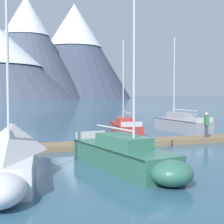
# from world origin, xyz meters

# --- Properties ---
(ground_plane) EXTENTS (700.00, 700.00, 0.00)m
(ground_plane) POSITION_xyz_m (0.00, 0.00, 0.00)
(ground_plane) COLOR #335B75
(mountain_east_summit) EXTENTS (69.89, 69.89, 62.95)m
(mountain_east_summit) POSITION_xyz_m (25.50, 192.77, 32.62)
(mountain_east_summit) COLOR #4C566B
(mountain_east_summit) RESTS_ON ground
(mountain_rear_spur) EXTENTS (79.45, 79.45, 66.35)m
(mountain_rear_spur) POSITION_xyz_m (61.56, 209.95, 34.89)
(mountain_rear_spur) COLOR #424C60
(mountain_rear_spur) RESTS_ON ground
(dock) EXTENTS (27.03, 4.07, 0.30)m
(dock) POSITION_xyz_m (0.00, 4.00, 0.15)
(dock) COLOR #846B4C
(dock) RESTS_ON ground
(sailboat_second_berth) EXTENTS (3.09, 7.28, 7.70)m
(sailboat_second_berth) POSITION_xyz_m (-7.51, -1.63, 0.97)
(sailboat_second_berth) COLOR silver
(sailboat_second_berth) RESTS_ON ground
(sailboat_mid_dock_port) EXTENTS (2.47, 7.32, 7.09)m
(sailboat_mid_dock_port) POSITION_xyz_m (-2.82, -1.93, 0.59)
(sailboat_mid_dock_port) COLOR #336B56
(sailboat_mid_dock_port) RESTS_ON ground
(sailboat_mid_dock_starboard) EXTENTS (3.23, 6.37, 7.68)m
(sailboat_mid_dock_starboard) POSITION_xyz_m (2.82, 9.87, 0.54)
(sailboat_mid_dock_starboard) COLOR #B2332D
(sailboat_mid_dock_starboard) RESTS_ON ground
(sailboat_far_berth) EXTENTS (1.96, 7.27, 8.16)m
(sailboat_far_berth) POSITION_xyz_m (7.73, 9.19, 0.67)
(sailboat_far_berth) COLOR #93939E
(sailboat_far_berth) RESTS_ON ground
(person_on_dock) EXTENTS (0.33, 0.56, 1.69)m
(person_on_dock) POSITION_xyz_m (5.70, 3.23, 1.26)
(person_on_dock) COLOR #384256
(person_on_dock) RESTS_ON dock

